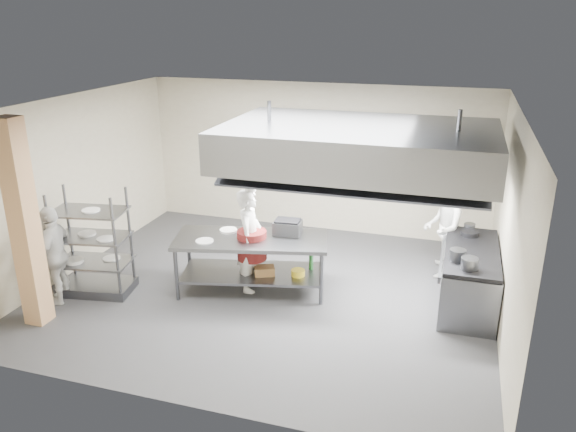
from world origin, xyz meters
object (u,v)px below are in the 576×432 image
(chef_head, at_px, (250,240))
(chef_plating, at_px, (55,255))
(chef_line, at_px, (442,228))
(cooking_range, at_px, (469,279))
(griddle, at_px, (288,227))
(pass_rack, at_px, (92,243))
(stockpot, at_px, (458,255))
(island, at_px, (252,264))

(chef_head, bearing_deg, chef_plating, 110.17)
(chef_head, bearing_deg, chef_line, -68.20)
(cooking_range, height_order, griddle, griddle)
(pass_rack, distance_m, stockpot, 5.59)
(pass_rack, xyz_separation_m, chef_plating, (-0.35, -0.44, -0.07))
(stockpot, bearing_deg, chef_head, -179.00)
(griddle, bearing_deg, chef_head, -154.61)
(pass_rack, height_order, chef_line, pass_rack)
(pass_rack, xyz_separation_m, stockpot, (5.52, 0.89, 0.13))
(chef_plating, bearing_deg, pass_rack, 129.61)
(pass_rack, height_order, stockpot, pass_rack)
(chef_plating, height_order, griddle, chef_plating)
(pass_rack, height_order, cooking_range, pass_rack)
(island, relative_size, griddle, 5.56)
(chef_line, height_order, griddle, chef_line)
(chef_head, relative_size, chef_plating, 1.08)
(pass_rack, bearing_deg, chef_plating, -138.02)
(chef_line, relative_size, chef_plating, 1.09)
(island, distance_m, griddle, 0.83)
(island, xyz_separation_m, stockpot, (3.14, 0.10, 0.53))
(island, xyz_separation_m, chef_line, (2.87, 1.52, 0.39))
(cooking_range, xyz_separation_m, chef_plating, (-6.08, -1.78, 0.36))
(island, height_order, stockpot, stockpot)
(pass_rack, height_order, griddle, pass_rack)
(chef_plating, relative_size, griddle, 3.61)
(island, distance_m, chef_plating, 3.01)
(griddle, distance_m, stockpot, 2.65)
(cooking_range, xyz_separation_m, chef_head, (-3.38, -0.51, 0.43))
(cooking_range, distance_m, chef_head, 3.45)
(cooking_range, bearing_deg, chef_plating, -163.64)
(island, bearing_deg, cooking_range, -4.09)
(chef_head, distance_m, chef_plating, 2.98)
(chef_line, bearing_deg, island, -59.90)
(island, bearing_deg, chef_plating, -169.17)
(chef_plating, distance_m, griddle, 3.60)
(chef_head, height_order, chef_line, chef_line)
(pass_rack, xyz_separation_m, cooking_range, (5.73, 1.34, -0.43))
(island, bearing_deg, chef_head, 112.35)
(chef_head, xyz_separation_m, griddle, (0.53, 0.30, 0.17))
(chef_head, distance_m, griddle, 0.63)
(cooking_range, relative_size, stockpot, 8.55)
(cooking_range, height_order, stockpot, stockpot)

